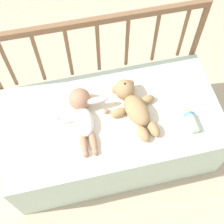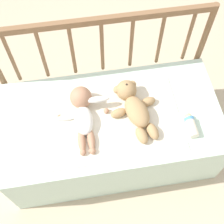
# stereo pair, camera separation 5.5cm
# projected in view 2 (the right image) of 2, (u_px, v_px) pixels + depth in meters

# --- Properties ---
(ground_plane) EXTENTS (12.00, 12.00, 0.00)m
(ground_plane) POSITION_uv_depth(u_px,v_px,m) (112.00, 147.00, 2.16)
(ground_plane) COLOR #C6B293
(crib_mattress) EXTENTS (1.27, 0.65, 0.44)m
(crib_mattress) POSITION_uv_depth(u_px,v_px,m) (112.00, 133.00, 1.97)
(crib_mattress) COLOR silver
(crib_mattress) RESTS_ON ground_plane
(crib_rail) EXTENTS (1.27, 0.04, 0.86)m
(crib_rail) POSITION_uv_depth(u_px,v_px,m) (102.00, 51.00, 1.81)
(crib_rail) COLOR brown
(crib_rail) RESTS_ON ground_plane
(blanket) EXTENTS (0.80, 0.51, 0.01)m
(blanket) POSITION_uv_depth(u_px,v_px,m) (109.00, 119.00, 1.77)
(blanket) COLOR silver
(blanket) RESTS_ON crib_mattress
(teddy_bear) EXTENTS (0.28, 0.40, 0.12)m
(teddy_bear) POSITION_uv_depth(u_px,v_px,m) (134.00, 106.00, 1.76)
(teddy_bear) COLOR tan
(teddy_bear) RESTS_ON crib_mattress
(baby) EXTENTS (0.32, 0.40, 0.13)m
(baby) POSITION_uv_depth(u_px,v_px,m) (83.00, 111.00, 1.74)
(baby) COLOR white
(baby) RESTS_ON crib_mattress
(baby_bottle) EXTENTS (0.05, 0.14, 0.05)m
(baby_bottle) POSITION_uv_depth(u_px,v_px,m) (191.00, 125.00, 1.72)
(baby_bottle) COLOR #F4E5CC
(baby_bottle) RESTS_ON crib_mattress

